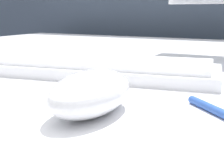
% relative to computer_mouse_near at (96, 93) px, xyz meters
% --- Properties ---
extents(computer_mouse_near, '(0.06, 0.11, 0.04)m').
position_rel_computer_mouse_near_xyz_m(computer_mouse_near, '(0.00, 0.00, 0.00)').
color(computer_mouse_near, silver).
rests_on(computer_mouse_near, desk).
extents(keyboard, '(0.41, 0.18, 0.02)m').
position_rel_computer_mouse_near_xyz_m(keyboard, '(-0.11, 0.16, -0.01)').
color(keyboard, silver).
rests_on(keyboard, desk).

